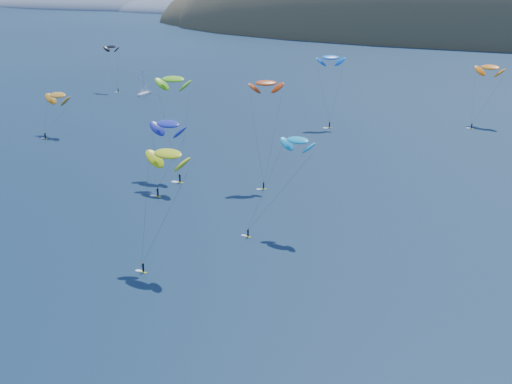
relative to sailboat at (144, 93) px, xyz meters
The scene contains 11 objects.
headland 650.49m from the sailboat, 122.81° to the left, with size 460.00×250.00×60.00m.
sailboat is the anchor object (origin of this frame).
kitesurfer_1 70.76m from the sailboat, 78.31° to the right, with size 10.84×11.19×14.64m.
kitesurfer_2 169.26m from the sailboat, 55.76° to the right, with size 9.38×9.59×21.46m.
kitesurfer_3 114.28m from the sailboat, 53.32° to the right, with size 11.27×10.72×25.38m.
kitesurfer_4 89.84m from the sailboat, 15.41° to the right, with size 9.52×8.82×23.83m.
kitesurfer_5 159.87m from the sailboat, 46.82° to the right, with size 11.30×10.55×19.66m.
kitesurfer_9 129.11m from the sailboat, 44.44° to the right, with size 8.38×9.95×25.44m.
kitesurfer_10 125.18m from the sailboat, 54.59° to the right, with size 10.46×11.74×17.36m.
kitesurfer_11 130.74m from the sailboat, ahead, with size 10.74×15.23×20.68m.
kitesurfer_12 23.99m from the sailboat, 167.18° to the left, with size 8.38×5.00×19.63m.
Camera 1 is at (61.65, -33.68, 48.61)m, focal length 50.00 mm.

